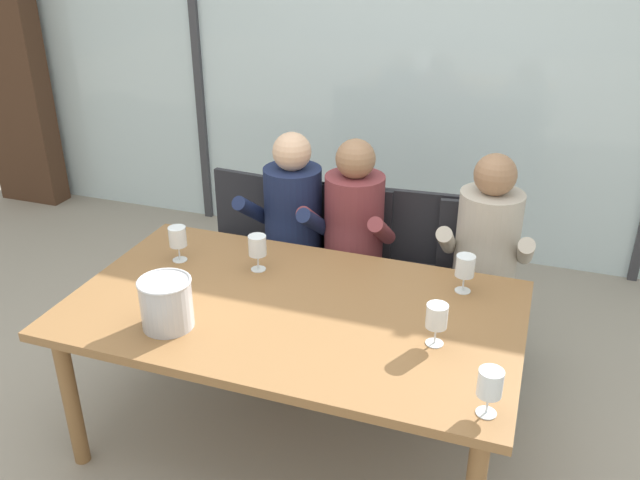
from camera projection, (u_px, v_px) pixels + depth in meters
ground at (356, 326)px, 4.00m from camera, size 14.00×14.00×0.00m
window_glass_panel at (412, 68)px, 4.45m from camera, size 7.11×0.03×2.60m
window_mullion_left at (197, 54)px, 4.91m from camera, size 0.06×0.06×2.60m
hillside_vineyard at (481, 40)px, 8.07m from camera, size 13.11×2.40×1.71m
curtain_heavy_drape at (6, 45)px, 5.25m from camera, size 0.56×0.20×2.60m
dining_table at (293, 319)px, 2.87m from camera, size 1.91×1.11×0.73m
chair_near_curtain at (240, 237)px, 3.94m from camera, size 0.47×0.47×0.87m
chair_left_of_center at (295, 245)px, 3.84m from camera, size 0.45×0.45×0.87m
chair_center at (350, 254)px, 3.74m from camera, size 0.45×0.45×0.87m
chair_right_of_center at (415, 261)px, 3.67m from camera, size 0.47×0.47×0.87m
chair_near_window_right at (474, 273)px, 3.55m from camera, size 0.50×0.50×0.87m
person_navy_polo at (287, 226)px, 3.67m from camera, size 0.49×0.63×1.19m
person_maroon_top at (349, 236)px, 3.56m from camera, size 0.47×0.61×1.19m
person_beige_jumper at (485, 256)px, 3.35m from camera, size 0.47×0.61×1.19m
ice_bucket_primary at (166, 302)px, 2.65m from camera, size 0.22×0.22×0.21m
wine_glass_by_left_taster at (257, 247)px, 3.08m from camera, size 0.08×0.08×0.17m
wine_glass_near_bucket at (178, 238)px, 3.16m from camera, size 0.08×0.08×0.17m
wine_glass_center_pour at (490, 385)px, 2.17m from camera, size 0.08×0.08×0.17m
wine_glass_by_right_taster at (465, 268)px, 2.90m from camera, size 0.08×0.08×0.17m
wine_glass_spare_empty at (437, 318)px, 2.54m from camera, size 0.08×0.08×0.17m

